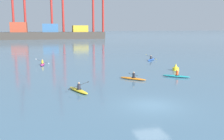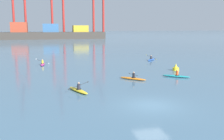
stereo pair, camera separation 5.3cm
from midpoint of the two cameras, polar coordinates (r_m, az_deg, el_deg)
name	(u,v)px [view 2 (the right image)]	position (r m, az deg, el deg)	size (l,w,h in m)	color
ground_plane	(151,105)	(20.87, 8.73, -7.70)	(800.00, 800.00, 0.00)	#476B84
container_barge	(50,34)	(138.52, -13.50, 7.79)	(55.64, 9.72, 8.52)	#38332D
gantry_crane_west	(19,4)	(148.13, -19.82, 13.59)	(7.17, 18.70, 38.82)	maroon
gantry_crane_west_mid	(57,3)	(144.96, -11.90, 14.13)	(7.21, 17.39, 39.81)	maroon
gantry_crane_east_mid	(99,6)	(148.23, -2.97, 13.93)	(6.81, 17.65, 35.12)	maroon
channel_buoy	(176,68)	(37.84, 13.90, 0.41)	(0.90, 0.90, 1.00)	yellow
kayak_blue	(151,59)	(48.77, 8.65, 2.33)	(2.71, 2.94, 1.06)	#2856B2
kayak_magenta	(43,64)	(43.70, -14.99, 1.30)	(2.17, 3.43, 1.07)	#C13384
kayak_teal	(176,76)	(32.92, 14.00, -1.24)	(3.03, 2.59, 0.95)	teal
kayak_yellow	(78,90)	(25.02, -7.34, -4.37)	(2.10, 3.38, 0.95)	yellow
kayak_orange	(133,78)	(30.56, 4.68, -1.80)	(2.80, 2.85, 0.98)	orange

